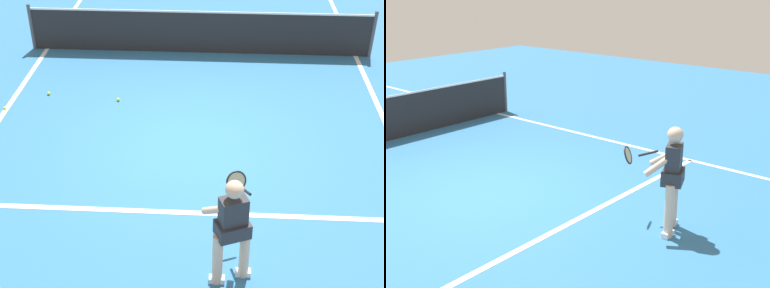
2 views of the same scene
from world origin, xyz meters
TOP-DOWN VIEW (x-y plane):
  - ground_plane at (0.00, 0.00)m, footprint 28.27×28.27m
  - service_line_marking at (0.00, -1.81)m, footprint 7.22×0.10m
  - court_net at (0.00, 3.95)m, footprint 7.90×0.08m
  - tennis_player at (0.72, -3.02)m, footprint 0.67×1.11m
  - tennis_ball_near at (-3.63, 1.04)m, footprint 0.07×0.07m
  - tennis_ball_mid at (-2.95, 1.68)m, footprint 0.07×0.07m
  - tennis_ball_far at (-1.50, 1.51)m, footprint 0.07×0.07m

SIDE VIEW (x-z plane):
  - ground_plane at x=0.00m, z-range 0.00..0.00m
  - service_line_marking at x=0.00m, z-range 0.00..0.01m
  - tennis_ball_near at x=-3.63m, z-range 0.00..0.07m
  - tennis_ball_mid at x=-2.95m, z-range 0.00..0.07m
  - tennis_ball_far at x=-1.50m, z-range 0.00..0.07m
  - court_net at x=0.00m, z-range -0.03..1.05m
  - tennis_player at x=0.72m, z-range 0.07..1.62m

